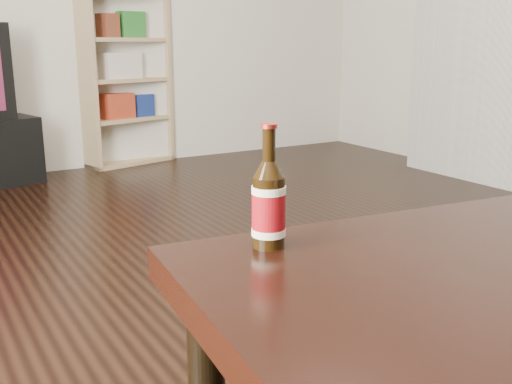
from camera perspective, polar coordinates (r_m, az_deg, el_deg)
floor at (r=2.02m, az=5.26°, el=-13.29°), size 5.00×6.00×0.01m
bookshelf at (r=4.73m, az=-12.82°, el=10.71°), size 0.75×0.48×1.28m
beer_bottle at (r=1.22m, az=1.21°, el=-1.22°), size 0.07×0.07×0.26m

